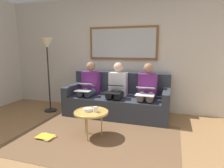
% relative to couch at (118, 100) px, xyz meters
% --- Properties ---
extents(wall_rear, '(6.00, 0.12, 2.60)m').
position_rel_couch_xyz_m(wall_rear, '(0.00, -0.48, 0.99)').
color(wall_rear, beige).
rests_on(wall_rear, ground_plane).
extents(area_rug, '(2.60, 1.80, 0.01)m').
position_rel_couch_xyz_m(area_rug, '(0.00, 1.27, -0.31)').
color(area_rug, brown).
rests_on(area_rug, ground_plane).
extents(couch, '(2.20, 0.90, 0.90)m').
position_rel_couch_xyz_m(couch, '(0.00, 0.00, 0.00)').
color(couch, '#2D333D').
rests_on(couch, ground_plane).
extents(framed_mirror, '(1.58, 0.05, 0.74)m').
position_rel_couch_xyz_m(framed_mirror, '(0.00, -0.39, 1.24)').
color(framed_mirror, brown).
extents(coffee_table, '(0.56, 0.56, 0.44)m').
position_rel_couch_xyz_m(coffee_table, '(0.10, 1.22, 0.10)').
color(coffee_table, tan).
rests_on(coffee_table, ground_plane).
extents(cup, '(0.07, 0.07, 0.09)m').
position_rel_couch_xyz_m(cup, '(0.03, 1.21, 0.16)').
color(cup, silver).
rests_on(cup, coffee_table).
extents(bowl, '(0.14, 0.14, 0.05)m').
position_rel_couch_xyz_m(bowl, '(0.17, 1.21, 0.14)').
color(bowl, beige).
rests_on(bowl, coffee_table).
extents(person_left, '(0.38, 0.58, 1.14)m').
position_rel_couch_xyz_m(person_left, '(-0.64, 0.07, 0.30)').
color(person_left, '#66236B').
rests_on(person_left, couch).
extents(laptop_white, '(0.35, 0.35, 0.15)m').
position_rel_couch_xyz_m(laptop_white, '(-0.64, 0.31, 0.32)').
color(laptop_white, white).
extents(person_middle, '(0.38, 0.58, 1.14)m').
position_rel_couch_xyz_m(person_middle, '(0.00, 0.07, 0.30)').
color(person_middle, silver).
rests_on(person_middle, couch).
extents(laptop_black, '(0.34, 0.38, 0.16)m').
position_rel_couch_xyz_m(laptop_black, '(0.00, 0.31, 0.32)').
color(laptop_black, black).
extents(person_right, '(0.38, 0.58, 1.14)m').
position_rel_couch_xyz_m(person_right, '(0.64, 0.07, 0.30)').
color(person_right, '#66236B').
rests_on(person_right, couch).
extents(laptop_silver, '(0.33, 0.36, 0.16)m').
position_rel_couch_xyz_m(laptop_silver, '(0.64, 0.31, 0.31)').
color(laptop_silver, silver).
extents(magazine_stack, '(0.32, 0.27, 0.03)m').
position_rel_couch_xyz_m(magazine_stack, '(0.79, 1.49, -0.29)').
color(magazine_stack, red).
rests_on(magazine_stack, ground_plane).
extents(standing_lamp, '(0.32, 0.32, 1.66)m').
position_rel_couch_xyz_m(standing_lamp, '(1.55, 0.27, 1.06)').
color(standing_lamp, black).
rests_on(standing_lamp, ground_plane).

